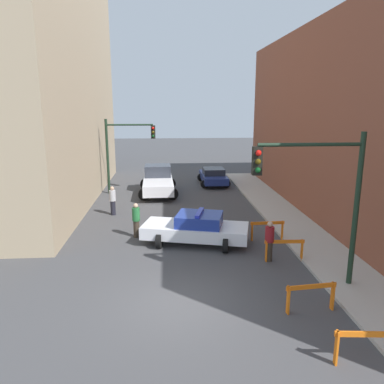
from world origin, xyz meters
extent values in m
plane|color=#424244|center=(0.00, 0.00, 0.00)|extent=(120.00, 120.00, 0.00)
cube|color=#B2ADA3|center=(6.20, 0.00, 0.06)|extent=(2.40, 44.00, 0.12)
cylinder|color=black|center=(5.90, 0.73, 2.72)|extent=(0.18, 0.18, 5.20)
cylinder|color=black|center=(4.20, 0.73, 4.92)|extent=(3.40, 0.12, 0.12)
cube|color=black|center=(2.50, 0.73, 4.42)|extent=(0.30, 0.22, 0.90)
sphere|color=red|center=(2.50, 0.58, 4.69)|extent=(0.18, 0.18, 0.18)
sphere|color=#4C3D0C|center=(2.50, 0.58, 4.42)|extent=(0.18, 0.18, 0.18)
sphere|color=#0C4219|center=(2.50, 0.58, 4.15)|extent=(0.18, 0.18, 0.18)
cylinder|color=black|center=(-4.40, 15.49, 2.60)|extent=(0.18, 0.18, 5.20)
cylinder|color=black|center=(-2.80, 15.49, 4.80)|extent=(3.20, 0.12, 0.12)
cube|color=black|center=(-1.20, 15.49, 4.30)|extent=(0.30, 0.22, 0.90)
sphere|color=red|center=(-1.20, 15.34, 4.57)|extent=(0.18, 0.18, 0.18)
sphere|color=#4C3D0C|center=(-1.20, 15.34, 4.30)|extent=(0.18, 0.18, 0.18)
sphere|color=#0C4219|center=(-1.20, 15.34, 4.03)|extent=(0.18, 0.18, 0.18)
cube|color=white|center=(0.91, 5.20, 0.60)|extent=(5.01, 2.95, 0.55)
cube|color=navy|center=(1.09, 5.15, 1.14)|extent=(2.31, 2.06, 0.52)
cylinder|color=black|center=(-0.71, 4.74, 0.33)|extent=(0.38, 0.69, 0.66)
cylinder|color=black|center=(-0.29, 6.39, 0.33)|extent=(0.38, 0.69, 0.66)
cylinder|color=black|center=(2.11, 4.02, 0.33)|extent=(0.38, 0.69, 0.66)
cylinder|color=black|center=(2.53, 5.67, 0.33)|extent=(0.38, 0.69, 0.66)
cube|color=#2633BF|center=(1.09, 5.15, 1.46)|extent=(0.54, 1.39, 0.12)
cube|color=silver|center=(-0.92, 14.94, 0.75)|extent=(2.13, 5.45, 0.70)
cube|color=#2D333D|center=(-0.95, 16.01, 1.50)|extent=(1.88, 1.77, 0.80)
cylinder|color=black|center=(-1.88, 16.59, 0.40)|extent=(0.81, 0.28, 0.80)
cylinder|color=black|center=(-0.04, 16.63, 0.40)|extent=(0.81, 0.28, 0.80)
cylinder|color=black|center=(-1.80, 13.24, 0.40)|extent=(0.81, 0.28, 0.80)
cylinder|color=black|center=(0.04, 13.28, 0.40)|extent=(0.81, 0.28, 0.80)
cube|color=navy|center=(3.36, 18.00, 0.57)|extent=(1.83, 4.31, 0.52)
cube|color=#232833|center=(3.36, 17.83, 1.07)|extent=(1.60, 1.82, 0.48)
cylinder|color=black|center=(2.52, 19.33, 0.31)|extent=(0.62, 0.22, 0.62)
cylinder|color=black|center=(4.18, 19.34, 0.31)|extent=(0.62, 0.22, 0.62)
cylinder|color=black|center=(2.54, 16.66, 0.31)|extent=(0.62, 0.22, 0.62)
cylinder|color=black|center=(4.20, 16.67, 0.31)|extent=(0.62, 0.22, 0.62)
cylinder|color=#382D23|center=(-1.80, 6.22, 0.41)|extent=(0.38, 0.38, 0.82)
cylinder|color=#236633|center=(-1.80, 6.22, 1.13)|extent=(0.49, 0.49, 0.62)
sphere|color=tan|center=(-1.80, 6.22, 1.55)|extent=(0.30, 0.30, 0.22)
cylinder|color=black|center=(-3.41, 10.04, 0.41)|extent=(0.33, 0.33, 0.82)
cylinder|color=#B2B2B7|center=(-3.41, 10.04, 1.13)|extent=(0.43, 0.43, 0.62)
sphere|color=tan|center=(-3.41, 10.04, 1.55)|extent=(0.26, 0.26, 0.22)
cylinder|color=#382D23|center=(3.71, 3.04, 0.41)|extent=(0.36, 0.36, 0.82)
cylinder|color=maroon|center=(3.71, 3.04, 1.13)|extent=(0.46, 0.46, 0.62)
sphere|color=tan|center=(3.71, 3.04, 1.55)|extent=(0.28, 0.28, 0.22)
cube|color=orange|center=(4.37, -3.22, 0.83)|extent=(1.60, 0.20, 0.14)
cube|color=orange|center=(3.65, -3.15, 0.45)|extent=(0.06, 0.16, 0.90)
cube|color=orange|center=(3.93, -0.79, 0.83)|extent=(1.60, 0.21, 0.14)
cube|color=orange|center=(3.22, -0.86, 0.45)|extent=(0.07, 0.16, 0.90)
cube|color=orange|center=(4.65, -0.72, 0.45)|extent=(0.07, 0.16, 0.90)
cube|color=orange|center=(4.31, 2.97, 0.83)|extent=(1.60, 0.10, 0.14)
cube|color=orange|center=(3.59, 2.99, 0.45)|extent=(0.06, 0.16, 0.90)
cube|color=orange|center=(5.03, 2.95, 0.45)|extent=(0.06, 0.16, 0.90)
cube|color=orange|center=(4.27, 5.38, 0.83)|extent=(1.60, 0.12, 0.14)
cube|color=orange|center=(3.55, 5.35, 0.45)|extent=(0.06, 0.16, 0.90)
cube|color=orange|center=(4.99, 5.41, 0.45)|extent=(0.06, 0.16, 0.90)
camera|label=1|loc=(-0.38, -10.77, 6.14)|focal=35.00mm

